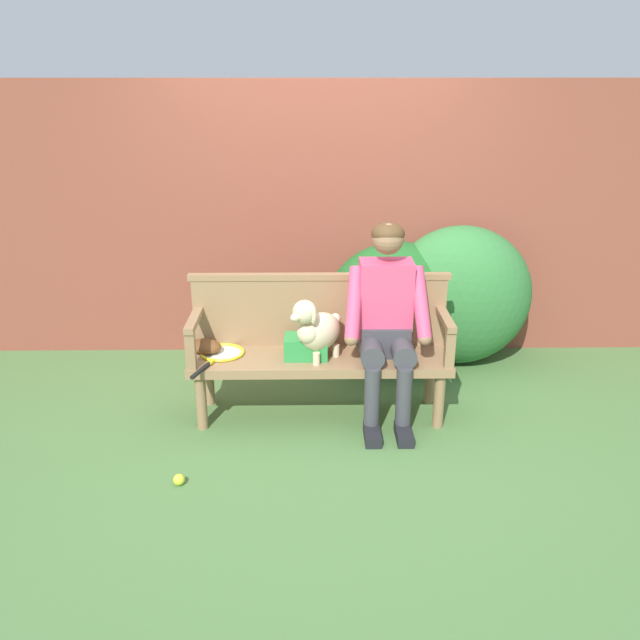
% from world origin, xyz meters
% --- Properties ---
extents(ground_plane, '(40.00, 40.00, 0.00)m').
position_xyz_m(ground_plane, '(0.00, 0.00, 0.00)').
color(ground_plane, '#4C753D').
extents(brick_garden_fence, '(8.00, 0.30, 2.13)m').
position_xyz_m(brick_garden_fence, '(0.00, 1.28, 1.07)').
color(brick_garden_fence, brown).
rests_on(brick_garden_fence, ground).
extents(hedge_bush_mid_right, '(1.11, 0.85, 0.97)m').
position_xyz_m(hedge_bush_mid_right, '(0.62, 0.88, 0.49)').
color(hedge_bush_mid_right, '#1E5B23').
rests_on(hedge_bush_mid_right, ground).
extents(hedge_bush_far_right, '(1.11, 0.75, 1.10)m').
position_xyz_m(hedge_bush_far_right, '(1.09, 0.88, 0.55)').
color(hedge_bush_far_right, '#337538').
rests_on(hedge_bush_far_right, ground).
extents(garden_bench, '(1.69, 0.46, 0.43)m').
position_xyz_m(garden_bench, '(0.00, 0.00, 0.37)').
color(garden_bench, '#93704C').
rests_on(garden_bench, ground).
extents(bench_backrest, '(1.73, 0.06, 0.50)m').
position_xyz_m(bench_backrest, '(0.00, 0.20, 0.69)').
color(bench_backrest, '#93704C').
rests_on(bench_backrest, garden_bench).
extents(bench_armrest_left_end, '(0.06, 0.46, 0.28)m').
position_xyz_m(bench_armrest_left_end, '(-0.81, -0.08, 0.63)').
color(bench_armrest_left_end, '#93704C').
rests_on(bench_armrest_left_end, garden_bench).
extents(bench_armrest_right_end, '(0.06, 0.46, 0.28)m').
position_xyz_m(bench_armrest_right_end, '(0.81, -0.08, 0.63)').
color(bench_armrest_right_end, '#93704C').
rests_on(bench_armrest_right_end, garden_bench).
extents(person_seated, '(0.56, 0.63, 1.30)m').
position_xyz_m(person_seated, '(0.42, -0.01, 0.71)').
color(person_seated, black).
rests_on(person_seated, ground).
extents(dog_on_bench, '(0.38, 0.38, 0.43)m').
position_xyz_m(dog_on_bench, '(-0.03, -0.06, 0.65)').
color(dog_on_bench, beige).
rests_on(dog_on_bench, garden_bench).
extents(tennis_racket, '(0.37, 0.58, 0.03)m').
position_xyz_m(tennis_racket, '(-0.65, 0.01, 0.44)').
color(tennis_racket, yellow).
rests_on(tennis_racket, garden_bench).
extents(baseball_glove, '(0.27, 0.25, 0.09)m').
position_xyz_m(baseball_glove, '(-0.76, 0.06, 0.48)').
color(baseball_glove, brown).
rests_on(baseball_glove, garden_bench).
extents(sports_bag, '(0.28, 0.21, 0.14)m').
position_xyz_m(sports_bag, '(-0.09, -0.01, 0.50)').
color(sports_bag, '#2D8E42').
rests_on(sports_bag, garden_bench).
extents(tennis_ball, '(0.07, 0.07, 0.07)m').
position_xyz_m(tennis_ball, '(-0.80, -0.81, 0.03)').
color(tennis_ball, '#CCDB33').
rests_on(tennis_ball, ground).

